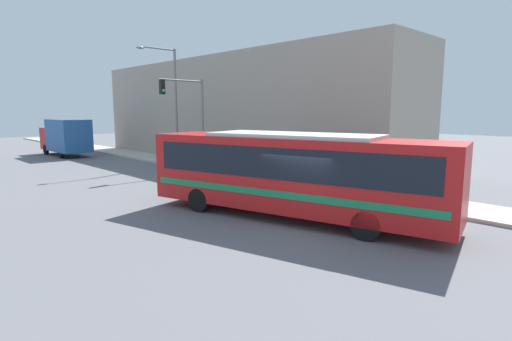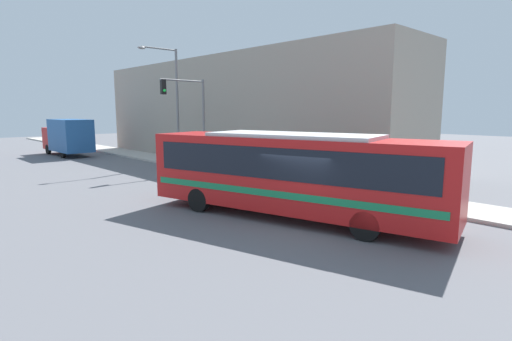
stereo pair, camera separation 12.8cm
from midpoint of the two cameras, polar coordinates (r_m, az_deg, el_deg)
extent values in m
plane|color=slate|center=(14.30, 7.46, -7.66)|extent=(120.00, 120.00, 0.00)
cube|color=#B7B2A8|center=(33.28, -13.48, 1.58)|extent=(2.78, 70.00, 0.15)
cube|color=#9E9384|center=(32.51, -3.53, 8.58)|extent=(6.00, 30.47, 7.99)
cube|color=red|center=(14.75, 5.02, -0.30)|extent=(5.25, 11.70, 2.63)
cube|color=black|center=(14.69, 5.05, 1.52)|extent=(5.06, 10.82, 1.09)
cube|color=#197F4C|center=(14.85, 4.99, -2.50)|extent=(5.17, 11.26, 0.24)
cube|color=silver|center=(14.61, 5.09, 4.99)|extent=(3.81, 6.66, 0.16)
cylinder|color=black|center=(17.76, -3.54, -2.85)|extent=(0.50, 0.98, 0.94)
cylinder|color=black|center=(16.00, -8.33, -4.19)|extent=(0.50, 0.98, 0.94)
cylinder|color=black|center=(14.96, 17.81, -5.41)|extent=(0.50, 0.98, 0.94)
cylinder|color=black|center=(12.83, 15.22, -7.61)|extent=(0.50, 0.98, 0.94)
cube|color=#265999|center=(38.53, -25.30, 4.55)|extent=(2.35, 4.90, 2.77)
cube|color=#B21919|center=(41.79, -26.76, 4.15)|extent=(2.23, 1.91, 1.96)
cylinder|color=black|center=(41.25, -27.89, 2.66)|extent=(0.25, 0.90, 0.90)
cylinder|color=black|center=(37.45, -26.19, 2.27)|extent=(0.25, 0.90, 0.90)
cylinder|color=#999999|center=(21.80, 3.64, -0.89)|extent=(0.27, 0.27, 0.52)
sphere|color=#999999|center=(21.74, 3.65, -0.01)|extent=(0.26, 0.26, 0.26)
cylinder|color=#999999|center=(21.69, 3.94, -0.87)|extent=(0.12, 0.16, 0.12)
cylinder|color=slate|center=(27.17, -7.75, 6.59)|extent=(0.16, 0.16, 5.87)
cylinder|color=slate|center=(26.31, -10.76, 12.52)|extent=(3.20, 0.11, 0.11)
cube|color=black|center=(25.54, -13.41, 11.55)|extent=(0.30, 0.24, 0.90)
sphere|color=#19D83F|center=(25.41, -13.23, 11.07)|extent=(0.18, 0.18, 0.18)
cylinder|color=slate|center=(29.97, -11.45, 8.88)|extent=(0.18, 0.18, 8.18)
cylinder|color=slate|center=(29.58, -13.98, 16.57)|extent=(2.68, 0.11, 0.11)
ellipsoid|color=gray|center=(28.93, -16.36, 16.51)|extent=(0.56, 0.28, 0.20)
camera|label=1|loc=(0.06, -90.21, -0.03)|focal=28.00mm
camera|label=2|loc=(0.06, 89.79, 0.03)|focal=28.00mm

